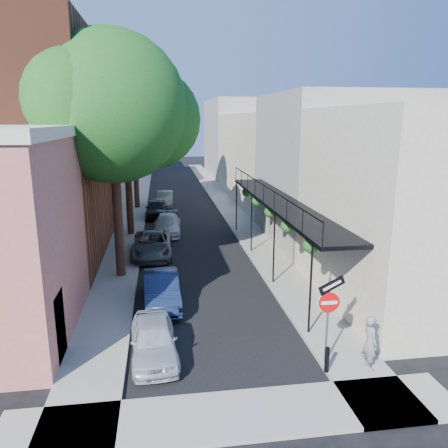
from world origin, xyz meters
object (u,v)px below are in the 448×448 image
object	(u,v)px
oak_near	(122,111)
pedestrian	(370,342)
parked_car_a	(154,339)
parked_car_b	(161,289)
parked_car_e	(156,208)
sign_post	(329,306)
oak_far	(138,110)
parked_car_c	(152,245)
oak_mid	(132,127)
parked_car_f	(165,199)
parked_car_d	(167,225)
bollard	(327,360)

from	to	relation	value
oak_near	pedestrian	xyz separation A→B (m)	(7.70, -9.76, -6.90)
pedestrian	parked_car_a	bearing A→B (deg)	71.11
parked_car_b	parked_car_e	world-z (taller)	parked_car_e
sign_post	parked_car_a	world-z (taller)	sign_post
parked_car_e	sign_post	bearing A→B (deg)	-74.69
oak_far	parked_car_c	xyz separation A→B (m)	(1.03, -14.06, -7.60)
oak_mid	oak_far	distance (m)	9.12
parked_car_f	parked_car_a	bearing A→B (deg)	-89.10
oak_mid	parked_car_f	size ratio (longest dim) A/B	2.57
oak_mid	parked_car_b	bearing A→B (deg)	-82.48
oak_mid	parked_car_e	bearing A→B (deg)	75.85
parked_car_b	parked_car_e	size ratio (longest dim) A/B	0.99
parked_car_b	parked_car_a	bearing A→B (deg)	-96.32
oak_mid	parked_car_d	size ratio (longest dim) A/B	2.36
parked_car_d	parked_car_e	distance (m)	5.34
oak_near	parked_car_d	distance (m)	10.81
oak_near	parked_car_f	distance (m)	18.93
sign_post	parked_car_c	distance (m)	13.48
oak_near	parked_car_a	distance (m)	10.83
oak_mid	parked_car_d	xyz separation A→B (m)	(2.02, -0.20, -6.43)
oak_mid	oak_far	world-z (taller)	oak_far
parked_car_a	parked_car_b	xyz separation A→B (m)	(0.28, 4.12, 0.05)
oak_far	parked_car_a	bearing A→B (deg)	-87.21
oak_near	parked_car_c	size ratio (longest dim) A/B	2.42
oak_near	pedestrian	size ratio (longest dim) A/B	6.62
sign_post	oak_far	size ratio (longest dim) A/B	0.25
bollard	oak_mid	distance (m)	19.96
sign_post	oak_near	size ratio (longest dim) A/B	0.26
sign_post	parked_car_c	bearing A→B (deg)	114.15
parked_car_a	parked_car_b	world-z (taller)	parked_car_b
parked_car_f	oak_far	bearing A→B (deg)	-166.46
oak_mid	bollard	bearing A→B (deg)	-70.10
oak_near	oak_far	distance (m)	17.01
oak_near	oak_mid	distance (m)	8.01
parked_car_b	oak_far	bearing A→B (deg)	91.60
oak_far	parked_car_f	bearing A→B (deg)	11.01
oak_near	parked_car_b	world-z (taller)	oak_near
oak_near	parked_car_e	world-z (taller)	oak_near
parked_car_c	oak_near	bearing A→B (deg)	-108.11
sign_post	oak_near	distance (m)	12.77
parked_car_e	parked_car_f	distance (m)	4.39
sign_post	parked_car_a	bearing A→B (deg)	165.75
parked_car_f	sign_post	bearing A→B (deg)	-77.73
sign_post	bollard	distance (m)	1.60
sign_post	parked_car_f	distance (m)	27.10
sign_post	parked_car_e	size ratio (longest dim) A/B	0.73
parked_car_d	pedestrian	size ratio (longest dim) A/B	2.50
parked_car_a	parked_car_f	distance (m)	25.34
parked_car_a	parked_car_b	bearing A→B (deg)	82.54
oak_mid	parked_car_c	distance (m)	8.21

